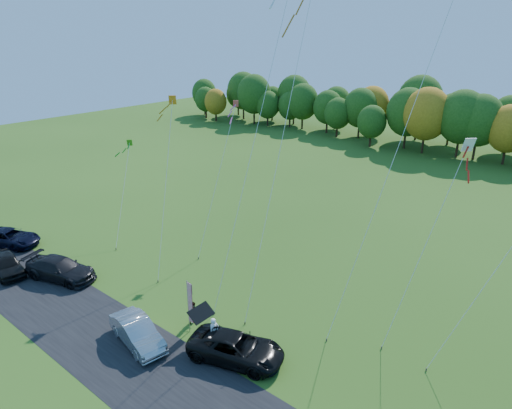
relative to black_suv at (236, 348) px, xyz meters
The scene contains 18 objects.
ground 3.67m from the black_suv, behind, with size 160.00×160.00×0.00m, color #2E5316.
asphalt_strip 5.32m from the black_suv, 132.93° to the right, with size 90.00×6.00×0.01m, color black.
tree_line 55.27m from the black_suv, 93.72° to the left, with size 116.00×12.00×10.00m, color #1E4711, non-canonical shape.
black_suv is the anchor object (origin of this frame).
silver_sedan 6.26m from the black_suv, 153.92° to the right, with size 1.68×4.82×1.59m, color #A6A7AB.
dark_truck_a 16.71m from the black_suv, behind, with size 2.33×5.74×1.67m, color black.
dark_truck_b 21.04m from the black_suv, 169.06° to the right, with size 1.87×4.65×1.58m, color black.
dark_suv_west 25.68m from the black_suv, behind, with size 2.46×5.34×1.48m, color black.
person_tailgate_a 1.92m from the black_suv, behind, with size 0.67×0.44×1.84m, color white.
person_tailgate_b 4.56m from the black_suv, 168.79° to the left, with size 0.75×0.59×1.55m, color gray.
feather_flag 4.13m from the black_suv, behind, with size 0.49×0.11×3.72m.
kite_delta_blue 13.95m from the black_suv, 110.26° to the left, with size 4.25×11.92×23.66m.
kite_parafoil_orange 18.38m from the black_suv, 65.31° to the left, with size 5.09×12.37×30.14m.
kite_delta_red 15.23m from the black_suv, 120.00° to the left, with size 2.84×10.66×24.47m.
kite_diamond_yellow 14.07m from the black_suv, 156.58° to the left, with size 3.35×5.51×13.67m.
kite_diamond_green 20.60m from the black_suv, 161.98° to the left, with size 4.10×5.51×8.77m.
kite_diamond_white 12.46m from the black_suv, 51.23° to the left, with size 2.43×5.73×12.76m.
kite_diamond_pink 16.31m from the black_suv, 137.49° to the left, with size 1.70×6.82×12.67m.
Camera 1 is at (18.28, -16.10, 18.03)m, focal length 32.00 mm.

